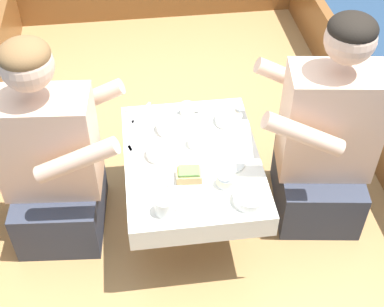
# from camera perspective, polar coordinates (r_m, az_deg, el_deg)

# --- Properties ---
(ground_plane) EXTENTS (60.00, 60.00, 0.00)m
(ground_plane) POSITION_cam_1_polar(r_m,az_deg,el_deg) (2.84, -0.22, -9.72)
(ground_plane) COLOR navy
(boat_deck) EXTENTS (2.06, 3.74, 0.32)m
(boat_deck) POSITION_cam_1_polar(r_m,az_deg,el_deg) (2.72, -0.23, -7.72)
(boat_deck) COLOR #A87F4C
(boat_deck) RESTS_ON ground_plane
(cockpit_table) EXTENTS (0.57, 0.74, 0.40)m
(cockpit_table) POSITION_cam_1_polar(r_m,az_deg,el_deg) (2.28, 0.00, -1.23)
(cockpit_table) COLOR #B2B2B7
(cockpit_table) RESTS_ON boat_deck
(person_port) EXTENTS (0.55, 0.48, 0.98)m
(person_port) POSITION_cam_1_polar(r_m,az_deg,el_deg) (2.32, -14.65, -0.90)
(person_port) COLOR #333847
(person_port) RESTS_ON boat_deck
(person_starboard) EXTENTS (0.56, 0.50, 1.02)m
(person_starboard) POSITION_cam_1_polar(r_m,az_deg,el_deg) (2.38, 14.01, 1.21)
(person_starboard) COLOR #333847
(person_starboard) RESTS_ON boat_deck
(plate_sandwich) EXTENTS (0.19, 0.19, 0.01)m
(plate_sandwich) POSITION_cam_1_polar(r_m,az_deg,el_deg) (2.15, -0.32, -2.76)
(plate_sandwich) COLOR silver
(plate_sandwich) RESTS_ON cockpit_table
(plate_bread) EXTENTS (0.16, 0.16, 0.01)m
(plate_bread) POSITION_cam_1_polar(r_m,az_deg,el_deg) (2.23, 3.74, -0.79)
(plate_bread) COLOR silver
(plate_bread) RESTS_ON cockpit_table
(sandwich) EXTENTS (0.11, 0.08, 0.05)m
(sandwich) POSITION_cam_1_polar(r_m,az_deg,el_deg) (2.13, -0.33, -2.25)
(sandwich) COLOR tan
(sandwich) RESTS_ON plate_sandwich
(bowl_port_near) EXTENTS (0.13, 0.13, 0.04)m
(bowl_port_near) POSITION_cam_1_polar(r_m,az_deg,el_deg) (2.36, -2.31, 2.99)
(bowl_port_near) COLOR silver
(bowl_port_near) RESTS_ON cockpit_table
(bowl_starboard_near) EXTENTS (0.12, 0.12, 0.04)m
(bowl_starboard_near) POSITION_cam_1_polar(r_m,az_deg,el_deg) (2.41, 3.91, 3.81)
(bowl_starboard_near) COLOR silver
(bowl_starboard_near) RESTS_ON cockpit_table
(bowl_center_far) EXTENTS (0.13, 0.13, 0.04)m
(bowl_center_far) POSITION_cam_1_polar(r_m,az_deg,el_deg) (2.07, 6.19, -4.67)
(bowl_center_far) COLOR silver
(bowl_center_far) RESTS_ON cockpit_table
(bowl_port_far) EXTENTS (0.12, 0.12, 0.04)m
(bowl_port_far) POSITION_cam_1_polar(r_m,az_deg,el_deg) (2.24, -3.36, 0.23)
(bowl_port_far) COLOR silver
(bowl_port_far) RESTS_ON cockpit_table
(coffee_cup_port) EXTENTS (0.10, 0.07, 0.05)m
(coffee_cup_port) POSITION_cam_1_polar(r_m,az_deg,el_deg) (2.28, 0.47, 1.41)
(coffee_cup_port) COLOR silver
(coffee_cup_port) RESTS_ON cockpit_table
(coffee_cup_starboard) EXTENTS (0.09, 0.06, 0.05)m
(coffee_cup_starboard) POSITION_cam_1_polar(r_m,az_deg,el_deg) (2.44, -0.48, 4.75)
(coffee_cup_starboard) COLOR silver
(coffee_cup_starboard) RESTS_ON cockpit_table
(coffee_cup_center) EXTENTS (0.10, 0.07, 0.07)m
(coffee_cup_center) POSITION_cam_1_polar(r_m,az_deg,el_deg) (2.01, -2.93, -5.57)
(coffee_cup_center) COLOR silver
(coffee_cup_center) RESTS_ON cockpit_table
(tin_can) EXTENTS (0.07, 0.07, 0.05)m
(tin_can) POSITION_cam_1_polar(r_m,az_deg,el_deg) (2.12, 3.55, -2.84)
(tin_can) COLOR silver
(tin_can) RESTS_ON cockpit_table
(utensil_knife_port) EXTENTS (0.10, 0.15, 0.00)m
(utensil_knife_port) POSITION_cam_1_polar(r_m,az_deg,el_deg) (2.47, -5.47, 4.33)
(utensil_knife_port) COLOR silver
(utensil_knife_port) RESTS_ON cockpit_table
(utensil_spoon_center) EXTENTS (0.05, 0.17, 0.01)m
(utensil_spoon_center) POSITION_cam_1_polar(r_m,az_deg,el_deg) (2.46, -6.61, 4.07)
(utensil_spoon_center) COLOR silver
(utensil_spoon_center) RESTS_ON cockpit_table
(utensil_fork_starboard) EXTENTS (0.07, 0.17, 0.00)m
(utensil_fork_starboard) POSITION_cam_1_polar(r_m,az_deg,el_deg) (2.26, -6.23, -0.21)
(utensil_fork_starboard) COLOR silver
(utensil_fork_starboard) RESTS_ON cockpit_table
(utensil_spoon_starboard) EXTENTS (0.17, 0.04, 0.01)m
(utensil_spoon_starboard) POSITION_cam_1_polar(r_m,az_deg,el_deg) (2.47, 1.56, 4.57)
(utensil_spoon_starboard) COLOR silver
(utensil_spoon_starboard) RESTS_ON cockpit_table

